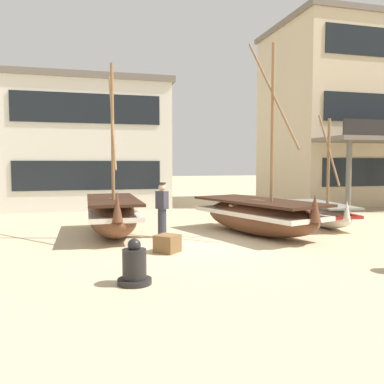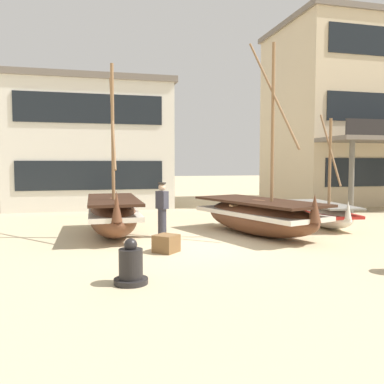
{
  "view_description": "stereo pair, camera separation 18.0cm",
  "coord_description": "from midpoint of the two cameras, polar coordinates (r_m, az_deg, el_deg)",
  "views": [
    {
      "loc": [
        -3.11,
        -10.69,
        2.26
      ],
      "look_at": [
        0.0,
        1.0,
        1.4
      ],
      "focal_mm": 37.54,
      "sensor_mm": 36.0,
      "label": 1
    },
    {
      "loc": [
        -2.94,
        -10.74,
        2.26
      ],
      "look_at": [
        0.0,
        1.0,
        1.4
      ],
      "focal_mm": 37.54,
      "sensor_mm": 36.0,
      "label": 2
    }
  ],
  "objects": [
    {
      "name": "capstan_winch",
      "position": [
        7.74,
        -8.85,
        -10.42
      ],
      "size": [
        0.65,
        0.65,
        0.86
      ],
      "color": "black",
      "rests_on": "ground"
    },
    {
      "name": "fishing_boat_near_left",
      "position": [
        12.94,
        9.04,
        -3.26
      ],
      "size": [
        3.18,
        4.99,
        6.08
      ],
      "color": "brown",
      "rests_on": "ground"
    },
    {
      "name": "cargo_crate",
      "position": [
        10.33,
        -4.02,
        -7.32
      ],
      "size": [
        0.76,
        0.76,
        0.45
      ],
      "primitive_type": "cube",
      "rotation": [
        0.0,
        0.0,
        0.79
      ],
      "color": "brown",
      "rests_on": "ground"
    },
    {
      "name": "fishing_boat_far_right",
      "position": [
        15.18,
        17.58,
        -2.87
      ],
      "size": [
        1.55,
        3.62,
        4.02
      ],
      "color": "silver",
      "rests_on": "ground"
    },
    {
      "name": "harbor_building_main",
      "position": [
        22.64,
        -14.8,
        6.46
      ],
      "size": [
        8.29,
        6.81,
        6.49
      ],
      "color": "silver",
      "rests_on": "ground"
    },
    {
      "name": "harbor_building_annex",
      "position": [
        25.88,
        20.5,
        10.1
      ],
      "size": [
        8.49,
        9.3,
        10.2
      ],
      "color": "beige",
      "rests_on": "ground"
    },
    {
      "name": "fisherman_by_hull",
      "position": [
        12.31,
        -4.7,
        -2.6
      ],
      "size": [
        0.39,
        0.42,
        1.68
      ],
      "color": "#33333D",
      "rests_on": "ground"
    },
    {
      "name": "ground_plane",
      "position": [
        11.36,
        0.85,
        -7.41
      ],
      "size": [
        120.0,
        120.0,
        0.0
      ],
      "primitive_type": "plane",
      "color": "#CCB78E"
    },
    {
      "name": "fishing_boat_centre_large",
      "position": [
        12.89,
        -11.6,
        -3.16
      ],
      "size": [
        1.52,
        4.34,
        5.21
      ],
      "color": "brown",
      "rests_on": "ground"
    }
  ]
}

